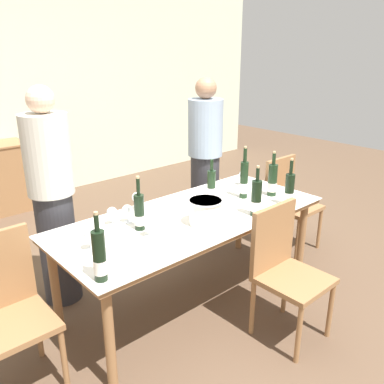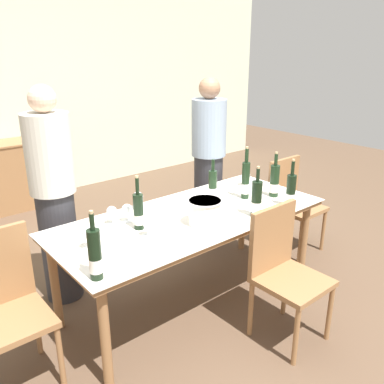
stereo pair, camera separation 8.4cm
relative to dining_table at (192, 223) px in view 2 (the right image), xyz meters
The scene contains 22 objects.
ground_plane 0.66m from the dining_table, ahead, with size 12.00×12.00×0.00m, color brown.
back_wall 3.27m from the dining_table, 90.00° to the left, with size 8.00×0.10×2.80m.
dining_table is the anchor object (origin of this frame).
ice_bucket 0.24m from the dining_table, 101.36° to the right, with size 0.24×0.24×0.18m.
wine_bottle_0 0.81m from the dining_table, ahead, with size 0.08×0.08×0.37m.
wine_bottle_1 0.40m from the dining_table, 22.26° to the left, with size 0.07×0.07×0.34m.
wine_bottle_2 0.50m from the dining_table, 42.30° to the right, with size 0.08×0.08×0.38m.
wine_bottle_3 0.46m from the dining_table, behind, with size 0.07×0.07×0.38m.
wine_bottle_4 1.02m from the dining_table, 160.68° to the right, with size 0.07×0.07×0.39m.
wine_bottle_5 0.60m from the dining_table, ahead, with size 0.07×0.07×0.43m.
wine_bottle_6 0.80m from the dining_table, 27.06° to the right, with size 0.07×0.07×0.38m.
wine_glass_0 0.84m from the dining_table, 14.65° to the left, with size 0.08×0.08×0.14m.
wine_glass_1 0.84m from the dining_table, behind, with size 0.08×0.08×0.15m.
wine_glass_2 0.60m from the dining_table, 155.79° to the left, with size 0.07×0.07×0.13m.
wine_glass_3 0.45m from the dining_table, 123.97° to the left, with size 0.08×0.08×0.14m.
wine_glass_4 0.49m from the dining_table, 153.95° to the left, with size 0.08×0.08×0.13m.
wine_glass_5 0.48m from the dining_table, 169.71° to the right, with size 0.08×0.08×0.13m.
chair_right_end 1.34m from the dining_table, ahead, with size 0.42×0.42×0.88m.
chair_near_front 0.72m from the dining_table, 71.77° to the right, with size 0.42×0.42×0.91m.
chair_left_end 1.33m from the dining_table, behind, with size 0.42×0.42×0.93m.
person_host 1.03m from the dining_table, 136.35° to the left, with size 0.33×0.33×1.65m.
person_guest_left 1.09m from the dining_table, 41.34° to the left, with size 0.33×0.33×1.63m.
Camera 2 is at (-1.77, -2.10, 1.89)m, focal length 38.00 mm.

